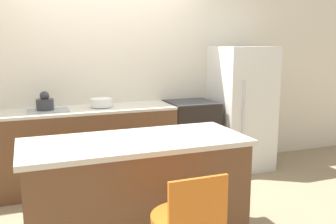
{
  "coord_description": "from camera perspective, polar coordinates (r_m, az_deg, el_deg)",
  "views": [
    {
      "loc": [
        -0.91,
        -3.94,
        1.64
      ],
      "look_at": [
        0.43,
        -0.46,
        0.96
      ],
      "focal_mm": 40.0,
      "sensor_mm": 36.0,
      "label": 1
    }
  ],
  "objects": [
    {
      "name": "kettle",
      "position": [
        4.33,
        -18.26,
        1.36
      ],
      "size": [
        0.19,
        0.19,
        0.21
      ],
      "color": "#333338",
      "rests_on": "back_counter"
    },
    {
      "name": "oven_range",
      "position": [
        4.82,
        3.5,
        -3.84
      ],
      "size": [
        0.59,
        0.59,
        0.92
      ],
      "color": "black",
      "rests_on": "ground_plane"
    },
    {
      "name": "mixing_bowl",
      "position": [
        4.41,
        -10.13,
        1.43
      ],
      "size": [
        0.25,
        0.25,
        0.1
      ],
      "color": "white",
      "rests_on": "back_counter"
    },
    {
      "name": "wall_back",
      "position": [
        4.67,
        -9.87,
        6.01
      ],
      "size": [
        8.0,
        0.06,
        2.6
      ],
      "color": "silver",
      "rests_on": "ground_plane"
    },
    {
      "name": "kitchen_island",
      "position": [
        3.05,
        -4.87,
        -12.47
      ],
      "size": [
        1.74,
        0.74,
        0.92
      ],
      "color": "brown",
      "rests_on": "ground_plane"
    },
    {
      "name": "back_counter",
      "position": [
        4.45,
        -12.73,
        -5.33
      ],
      "size": [
        2.11,
        0.58,
        0.92
      ],
      "color": "brown",
      "rests_on": "ground_plane"
    },
    {
      "name": "refrigerator",
      "position": [
        5.04,
        11.11,
        0.59
      ],
      "size": [
        0.7,
        0.71,
        1.61
      ],
      "color": "silver",
      "rests_on": "ground_plane"
    },
    {
      "name": "ground_plane",
      "position": [
        4.36,
        -7.66,
        -11.85
      ],
      "size": [
        14.0,
        14.0,
        0.0
      ],
      "primitive_type": "plane",
      "color": "#998466"
    }
  ]
}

